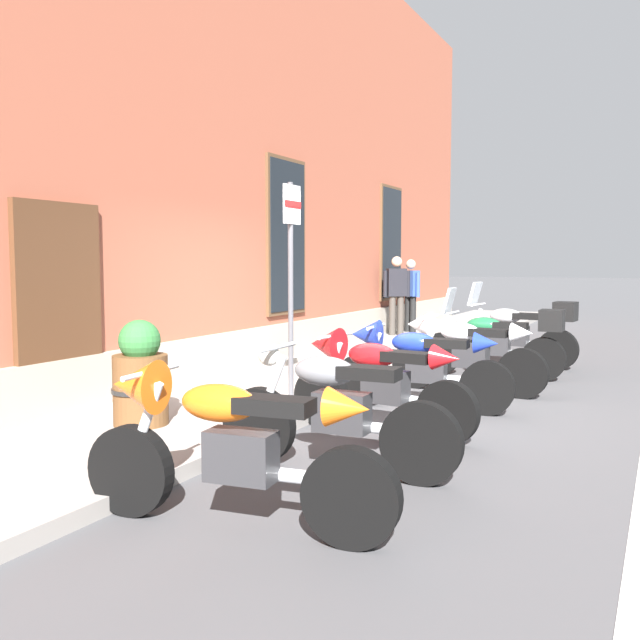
{
  "coord_description": "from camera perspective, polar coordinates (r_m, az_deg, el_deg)",
  "views": [
    {
      "loc": [
        -7.58,
        -3.3,
        1.7
      ],
      "look_at": [
        0.83,
        0.87,
        0.91
      ],
      "focal_mm": 39.4,
      "sensor_mm": 36.0,
      "label": 1
    }
  ],
  "objects": [
    {
      "name": "ground_plane",
      "position": [
        8.44,
        2.8,
        -6.84
      ],
      "size": [
        140.0,
        140.0,
        0.0
      ],
      "primitive_type": "plane",
      "color": "#424244"
    },
    {
      "name": "sidewalk",
      "position": [
        8.94,
        -3.92,
        -5.77
      ],
      "size": [
        29.87,
        2.27,
        0.13
      ],
      "primitive_type": "cube",
      "color": "gray",
      "rests_on": "ground_plane"
    },
    {
      "name": "brick_pub_facade",
      "position": [
        11.74,
        -23.03,
        14.62
      ],
      "size": [
        23.87,
        6.39,
        7.58
      ],
      "color": "brown",
      "rests_on": "ground_plane"
    },
    {
      "name": "motorcycle_orange_sport",
      "position": [
        4.54,
        -8.04,
        -9.59
      ],
      "size": [
        0.62,
        2.16,
        1.06
      ],
      "color": "black",
      "rests_on": "ground_plane"
    },
    {
      "name": "motorcycle_grey_naked",
      "position": [
        5.67,
        1.14,
        -7.49
      ],
      "size": [
        0.62,
        2.06,
        1.01
      ],
      "color": "black",
      "rests_on": "ground_plane"
    },
    {
      "name": "motorcycle_red_sport",
      "position": [
        6.95,
        4.39,
        -4.64
      ],
      "size": [
        0.62,
        2.0,
        1.03
      ],
      "color": "black",
      "rests_on": "ground_plane"
    },
    {
      "name": "motorcycle_blue_sport",
      "position": [
        8.13,
        7.72,
        -3.33
      ],
      "size": [
        0.62,
        2.08,
        1.02
      ],
      "color": "black",
      "rests_on": "ground_plane"
    },
    {
      "name": "motorcycle_white_sport",
      "position": [
        9.28,
        11.4,
        -2.33
      ],
      "size": [
        0.62,
        2.07,
        1.04
      ],
      "color": "black",
      "rests_on": "ground_plane"
    },
    {
      "name": "motorcycle_green_touring",
      "position": [
        10.57,
        14.34,
        -1.63
      ],
      "size": [
        0.62,
        2.13,
        1.31
      ],
      "color": "black",
      "rests_on": "ground_plane"
    },
    {
      "name": "motorcycle_silver_touring",
      "position": [
        11.79,
        15.81,
        -0.92
      ],
      "size": [
        0.65,
        2.12,
        1.36
      ],
      "color": "black",
      "rests_on": "ground_plane"
    },
    {
      "name": "pedestrian_dark_jacket",
      "position": [
        15.0,
        6.24,
        2.35
      ],
      "size": [
        0.4,
        0.49,
        1.67
      ],
      "color": "#38332D",
      "rests_on": "sidewalk"
    },
    {
      "name": "pedestrian_blue_top",
      "position": [
        15.75,
        7.35,
        2.31
      ],
      "size": [
        0.41,
        0.61,
        1.61
      ],
      "color": "black",
      "rests_on": "sidewalk"
    },
    {
      "name": "parking_sign",
      "position": [
        8.05,
        -2.36,
        4.93
      ],
      "size": [
        0.36,
        0.07,
        2.46
      ],
      "color": "#4C4C51",
      "rests_on": "sidewalk"
    },
    {
      "name": "barrel_planter",
      "position": [
        6.97,
        -14.38,
        -4.56
      ],
      "size": [
        0.55,
        0.55,
        1.02
      ],
      "color": "brown",
      "rests_on": "sidewalk"
    }
  ]
}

